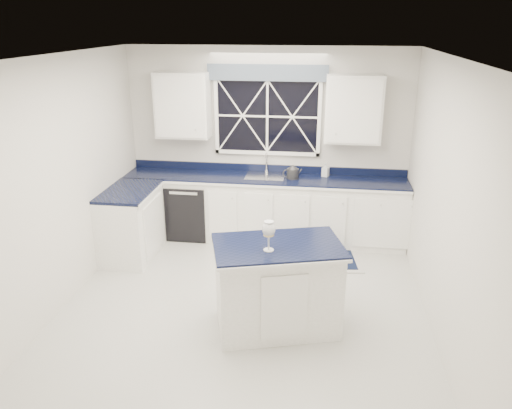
# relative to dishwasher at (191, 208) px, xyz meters

# --- Properties ---
(ground) EXTENTS (4.50, 4.50, 0.00)m
(ground) POSITION_rel_dishwasher_xyz_m (1.10, -1.95, -0.41)
(ground) COLOR #A7A8A3
(ground) RESTS_ON ground
(back_wall) EXTENTS (4.00, 0.10, 2.70)m
(back_wall) POSITION_rel_dishwasher_xyz_m (1.10, 0.30, 0.94)
(back_wall) COLOR beige
(back_wall) RESTS_ON ground
(base_cabinets) EXTENTS (3.99, 1.60, 0.90)m
(base_cabinets) POSITION_rel_dishwasher_xyz_m (0.77, -0.17, 0.04)
(base_cabinets) COLOR white
(base_cabinets) RESTS_ON ground
(countertop) EXTENTS (3.98, 0.64, 0.04)m
(countertop) POSITION_rel_dishwasher_xyz_m (1.10, 0.00, 0.51)
(countertop) COLOR black
(countertop) RESTS_ON base_cabinets
(dishwasher) EXTENTS (0.60, 0.58, 0.82)m
(dishwasher) POSITION_rel_dishwasher_xyz_m (0.00, 0.00, 0.00)
(dishwasher) COLOR black
(dishwasher) RESTS_ON ground
(window) EXTENTS (1.65, 0.09, 1.26)m
(window) POSITION_rel_dishwasher_xyz_m (1.10, 0.25, 1.42)
(window) COLOR black
(window) RESTS_ON ground
(upper_cabinets) EXTENTS (3.10, 0.34, 0.90)m
(upper_cabinets) POSITION_rel_dishwasher_xyz_m (1.10, 0.13, 1.49)
(upper_cabinets) COLOR white
(upper_cabinets) RESTS_ON ground
(faucet) EXTENTS (0.05, 0.20, 0.30)m
(faucet) POSITION_rel_dishwasher_xyz_m (1.10, 0.19, 0.69)
(faucet) COLOR silver
(faucet) RESTS_ON countertop
(island) EXTENTS (1.43, 1.09, 0.94)m
(island) POSITION_rel_dishwasher_xyz_m (1.50, -2.22, 0.06)
(island) COLOR white
(island) RESTS_ON ground
(rug) EXTENTS (1.46, 1.00, 0.02)m
(rug) POSITION_rel_dishwasher_xyz_m (1.77, -0.60, -0.40)
(rug) COLOR #A4A49F
(rug) RESTS_ON ground
(kettle) EXTENTS (0.27, 0.22, 0.20)m
(kettle) POSITION_rel_dishwasher_xyz_m (1.49, -0.01, 0.62)
(kettle) COLOR #2D2D2F
(kettle) RESTS_ON countertop
(wine_glass) EXTENTS (0.13, 0.13, 0.30)m
(wine_glass) POSITION_rel_dishwasher_xyz_m (1.42, -2.36, 0.74)
(wine_glass) COLOR silver
(wine_glass) RESTS_ON island
(soap_bottle) EXTENTS (0.11, 0.11, 0.19)m
(soap_bottle) POSITION_rel_dishwasher_xyz_m (1.94, 0.15, 0.63)
(soap_bottle) COLOR silver
(soap_bottle) RESTS_ON countertop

